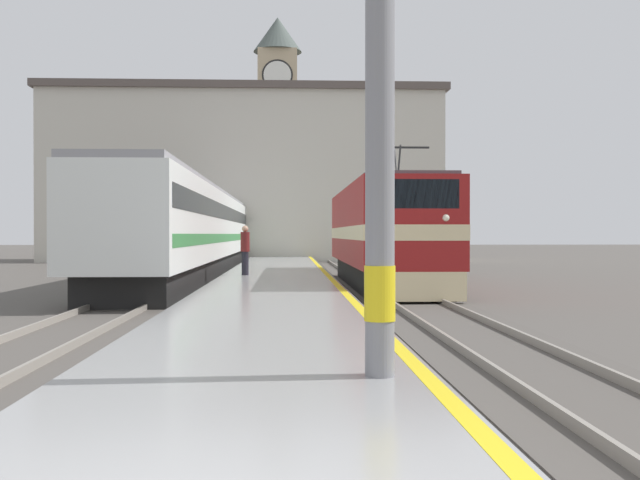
% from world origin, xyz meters
% --- Properties ---
extents(ground_plane, '(200.00, 200.00, 0.00)m').
position_xyz_m(ground_plane, '(0.00, 30.00, 0.00)').
color(ground_plane, '#514C47').
extents(platform, '(4.15, 140.00, 0.39)m').
position_xyz_m(platform, '(0.00, 25.00, 0.19)').
color(platform, '#999999').
rests_on(platform, ground).
extents(rail_track_near, '(2.83, 140.00, 0.16)m').
position_xyz_m(rail_track_near, '(3.92, 25.00, 0.03)').
color(rail_track_near, '#514C47').
rests_on(rail_track_near, ground).
extents(rail_track_far, '(2.83, 140.00, 0.16)m').
position_xyz_m(rail_track_far, '(-3.87, 25.00, 0.03)').
color(rail_track_far, '#514C47').
rests_on(rail_track_far, ground).
extents(locomotive_train, '(2.92, 14.49, 4.72)m').
position_xyz_m(locomotive_train, '(3.92, 23.12, 1.92)').
color(locomotive_train, black).
rests_on(locomotive_train, ground).
extents(passenger_train, '(2.92, 46.36, 3.96)m').
position_xyz_m(passenger_train, '(-3.87, 37.08, 2.13)').
color(passenger_train, black).
rests_on(passenger_train, ground).
extents(catenary_mast, '(2.82, 0.34, 8.27)m').
position_xyz_m(catenary_mast, '(1.49, 3.90, 4.45)').
color(catenary_mast, gray).
rests_on(catenary_mast, platform).
extents(person_on_platform, '(0.34, 0.34, 1.86)m').
position_xyz_m(person_on_platform, '(-1.18, 23.97, 1.38)').
color(person_on_platform, '#23232D').
rests_on(person_on_platform, platform).
extents(clock_tower, '(4.38, 4.38, 21.63)m').
position_xyz_m(clock_tower, '(-0.49, 63.97, 11.53)').
color(clock_tower, tan).
rests_on(clock_tower, ground).
extents(station_building, '(28.34, 8.53, 12.30)m').
position_xyz_m(station_building, '(-2.67, 50.51, 6.17)').
color(station_building, beige).
rests_on(station_building, ground).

